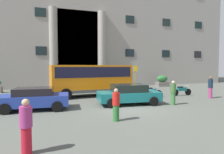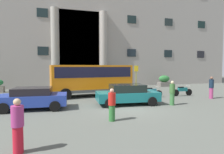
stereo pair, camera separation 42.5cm
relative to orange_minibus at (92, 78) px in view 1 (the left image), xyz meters
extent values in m
cube|color=#545850|center=(1.14, -5.50, -1.70)|extent=(80.00, 64.00, 0.12)
cube|color=gray|center=(1.14, 12.00, 8.56)|extent=(42.46, 9.00, 20.39)
cube|color=black|center=(-0.16, 7.56, 3.18)|extent=(4.96, 0.12, 9.63)
cylinder|color=gray|center=(-3.13, 7.25, 3.18)|extent=(0.98, 0.98, 9.63)
cylinder|color=gray|center=(2.81, 7.25, 3.18)|extent=(0.98, 0.98, 9.63)
cube|color=black|center=(-4.52, 7.46, 2.85)|extent=(1.25, 0.08, 1.03)
cube|color=black|center=(6.80, 7.46, 2.85)|extent=(1.25, 0.08, 1.03)
cube|color=black|center=(12.46, 7.46, 2.85)|extent=(1.25, 0.08, 1.03)
cube|color=black|center=(18.12, 7.46, 2.85)|extent=(1.25, 0.08, 1.03)
cube|color=black|center=(-4.52, 7.46, 7.33)|extent=(1.25, 0.08, 1.03)
cube|color=black|center=(6.80, 7.46, 7.33)|extent=(1.25, 0.08, 1.03)
cube|color=black|center=(12.46, 7.46, 7.33)|extent=(1.25, 0.08, 1.03)
cube|color=black|center=(18.12, 7.46, 7.33)|extent=(1.25, 0.08, 1.03)
cube|color=orange|center=(-0.01, 0.00, -0.04)|extent=(7.15, 2.88, 2.29)
cube|color=black|center=(-0.01, 0.00, 0.51)|extent=(6.74, 2.87, 0.88)
cube|color=black|center=(3.39, 0.33, 0.32)|extent=(0.24, 1.86, 1.09)
cube|color=#494C4B|center=(-0.01, 0.00, -1.07)|extent=(7.16, 2.92, 0.24)
cylinder|color=black|center=(2.31, 1.34, -1.19)|extent=(0.92, 0.37, 0.90)
cylinder|color=black|center=(2.53, -0.87, -1.19)|extent=(0.92, 0.37, 0.90)
cylinder|color=black|center=(-2.54, 0.87, -1.19)|extent=(0.92, 0.37, 0.90)
cylinder|color=black|center=(-2.33, -1.34, -1.19)|extent=(0.92, 0.37, 0.90)
cylinder|color=#989920|center=(4.91, 1.52, -0.30)|extent=(0.08, 0.08, 2.67)
cube|color=yellow|center=(4.91, 1.49, 0.78)|extent=(0.44, 0.03, 0.60)
cube|color=slate|center=(-1.58, 5.00, -1.38)|extent=(1.78, 0.93, 0.52)
ellipsoid|color=#286A31|center=(-1.58, 5.00, -0.64)|extent=(1.71, 0.84, 0.95)
cube|color=gray|center=(2.57, 5.14, -1.38)|extent=(1.87, 0.88, 0.51)
ellipsoid|color=#306C2D|center=(2.57, 5.14, -0.63)|extent=(1.80, 0.79, 1.00)
cube|color=#64605A|center=(10.59, 5.36, -1.35)|extent=(1.57, 0.95, 0.58)
ellipsoid|color=#2A6A32|center=(10.59, 5.36, -0.61)|extent=(1.51, 0.86, 0.88)
cube|color=#16696C|center=(1.70, -4.40, -1.06)|extent=(4.34, 2.17, 0.61)
cube|color=black|center=(1.70, -4.40, -0.50)|extent=(2.39, 1.81, 0.51)
cylinder|color=black|center=(3.19, -3.56, -1.33)|extent=(0.63, 0.24, 0.62)
cylinder|color=black|center=(3.06, -5.44, -1.33)|extent=(0.63, 0.24, 0.62)
cylinder|color=black|center=(0.33, -3.36, -1.33)|extent=(0.63, 0.24, 0.62)
cylinder|color=black|center=(0.20, -5.24, -1.33)|extent=(0.63, 0.24, 0.62)
cube|color=#233A96|center=(-4.40, -4.23, -1.05)|extent=(4.14, 2.08, 0.64)
cube|color=black|center=(-4.40, -4.23, -0.52)|extent=(2.28, 1.74, 0.43)
cylinder|color=black|center=(-2.97, -3.42, -1.33)|extent=(0.63, 0.24, 0.62)
cylinder|color=black|center=(-3.10, -5.23, -1.33)|extent=(0.63, 0.24, 0.62)
cylinder|color=black|center=(-5.70, -3.24, -1.33)|extent=(0.63, 0.24, 0.62)
cylinder|color=black|center=(-5.83, -5.04, -1.33)|extent=(0.63, 0.24, 0.62)
cylinder|color=black|center=(5.36, -2.29, -1.34)|extent=(0.61, 0.18, 0.60)
cylinder|color=black|center=(4.02, -2.12, -1.34)|extent=(0.61, 0.20, 0.60)
cube|color=#226274|center=(4.69, -2.20, -1.06)|extent=(0.89, 0.35, 0.32)
cube|color=black|center=(4.51, -2.18, -0.88)|extent=(0.54, 0.27, 0.12)
cylinder|color=#A5A5A8|center=(5.25, -2.28, -0.76)|extent=(0.10, 0.55, 0.03)
cylinder|color=black|center=(-3.54, -2.60, -1.34)|extent=(0.61, 0.16, 0.60)
cylinder|color=black|center=(-4.93, -2.47, -1.34)|extent=(0.61, 0.18, 0.60)
cube|color=maroon|center=(-4.23, -2.54, -1.06)|extent=(0.92, 0.33, 0.32)
cube|color=black|center=(-4.41, -2.52, -0.88)|extent=(0.54, 0.25, 0.12)
cylinder|color=#A5A5A8|center=(-3.65, -2.59, -0.76)|extent=(0.08, 0.55, 0.03)
cylinder|color=black|center=(8.49, -2.20, -1.34)|extent=(0.60, 0.10, 0.60)
cylinder|color=black|center=(7.10, -2.21, -1.34)|extent=(0.60, 0.12, 0.60)
cube|color=#135F62|center=(7.79, -2.21, -1.06)|extent=(0.89, 0.25, 0.32)
cube|color=black|center=(7.61, -2.21, -0.88)|extent=(0.52, 0.20, 0.12)
cylinder|color=#A5A5A8|center=(8.37, -2.20, -0.76)|extent=(0.03, 0.55, 0.03)
cylinder|color=#376F3A|center=(4.52, -5.51, -1.23)|extent=(0.30, 0.30, 0.81)
cylinder|color=#37632F|center=(4.52, -5.51, -0.51)|extent=(0.36, 0.36, 0.63)
sphere|color=beige|center=(4.52, -5.51, -0.09)|extent=(0.22, 0.22, 0.22)
cylinder|color=#2A682F|center=(-0.45, -7.98, -1.25)|extent=(0.30, 0.30, 0.77)
cylinder|color=red|center=(-0.45, -7.98, -0.57)|extent=(0.36, 0.36, 0.59)
sphere|color=tan|center=(-0.45, -7.98, -0.17)|extent=(0.21, 0.21, 0.21)
cylinder|color=red|center=(-4.10, -10.44, -1.23)|extent=(0.30, 0.30, 0.82)
cylinder|color=#9C3171|center=(-4.10, -10.44, -0.51)|extent=(0.36, 0.36, 0.63)
sphere|color=tan|center=(-4.10, -10.44, -0.08)|extent=(0.22, 0.22, 0.22)
cylinder|color=#9B376A|center=(9.11, -4.11, -1.19)|extent=(0.30, 0.30, 0.89)
cylinder|color=#122336|center=(9.11, -4.11, -0.41)|extent=(0.36, 0.36, 0.68)
sphere|color=brown|center=(9.11, -4.11, 0.05)|extent=(0.24, 0.24, 0.24)
camera|label=1|loc=(-3.34, -16.46, 0.97)|focal=30.34mm
camera|label=2|loc=(-2.93, -16.58, 0.97)|focal=30.34mm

